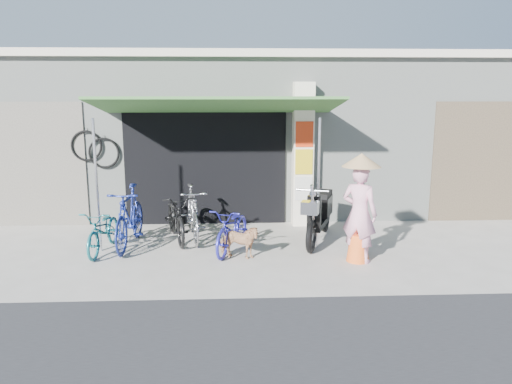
{
  "coord_description": "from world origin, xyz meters",
  "views": [
    {
      "loc": [
        -0.62,
        -7.93,
        2.79
      ],
      "look_at": [
        -0.2,
        1.0,
        1.0
      ],
      "focal_mm": 35.0,
      "sensor_mm": 36.0,
      "label": 1
    }
  ],
  "objects_px": {
    "street_dog": "(239,242)",
    "bike_silver": "(193,213)",
    "bike_navy": "(233,229)",
    "moped": "(320,215)",
    "bike_blue": "(130,217)",
    "bike_teal": "(104,230)",
    "bike_black": "(176,217)",
    "nun": "(360,209)"
  },
  "relations": [
    {
      "from": "nun",
      "to": "bike_silver",
      "type": "bearing_deg",
      "value": 9.55
    },
    {
      "from": "bike_teal",
      "to": "moped",
      "type": "relative_size",
      "value": 0.78
    },
    {
      "from": "bike_silver",
      "to": "bike_navy",
      "type": "bearing_deg",
      "value": -55.82
    },
    {
      "from": "bike_silver",
      "to": "bike_navy",
      "type": "relative_size",
      "value": 1.11
    },
    {
      "from": "nun",
      "to": "bike_black",
      "type": "bearing_deg",
      "value": 12.23
    },
    {
      "from": "bike_black",
      "to": "street_dog",
      "type": "xyz_separation_m",
      "value": [
        1.18,
        -1.18,
        -0.16
      ]
    },
    {
      "from": "bike_teal",
      "to": "bike_blue",
      "type": "relative_size",
      "value": 0.8
    },
    {
      "from": "bike_silver",
      "to": "street_dog",
      "type": "relative_size",
      "value": 2.45
    },
    {
      "from": "bike_blue",
      "to": "nun",
      "type": "xyz_separation_m",
      "value": [
        3.98,
        -0.98,
        0.34
      ]
    },
    {
      "from": "bike_blue",
      "to": "bike_black",
      "type": "bearing_deg",
      "value": 30.8
    },
    {
      "from": "bike_navy",
      "to": "moped",
      "type": "xyz_separation_m",
      "value": [
        1.65,
        0.54,
        0.11
      ]
    },
    {
      "from": "bike_blue",
      "to": "street_dog",
      "type": "distance_m",
      "value": 2.14
    },
    {
      "from": "bike_black",
      "to": "moped",
      "type": "bearing_deg",
      "value": -19.49
    },
    {
      "from": "bike_blue",
      "to": "bike_black",
      "type": "height_order",
      "value": "bike_blue"
    },
    {
      "from": "bike_black",
      "to": "street_dog",
      "type": "distance_m",
      "value": 1.67
    },
    {
      "from": "bike_navy",
      "to": "bike_blue",
      "type": "bearing_deg",
      "value": -171.16
    },
    {
      "from": "bike_silver",
      "to": "bike_teal",
      "type": "bearing_deg",
      "value": -164.83
    },
    {
      "from": "bike_navy",
      "to": "street_dog",
      "type": "xyz_separation_m",
      "value": [
        0.1,
        -0.43,
        -0.11
      ]
    },
    {
      "from": "street_dog",
      "to": "bike_blue",
      "type": "bearing_deg",
      "value": 84.34
    },
    {
      "from": "bike_silver",
      "to": "nun",
      "type": "height_order",
      "value": "nun"
    },
    {
      "from": "bike_black",
      "to": "moped",
      "type": "xyz_separation_m",
      "value": [
        2.72,
        -0.22,
        0.06
      ]
    },
    {
      "from": "bike_navy",
      "to": "bike_black",
      "type": "bearing_deg",
      "value": 164.01
    },
    {
      "from": "bike_black",
      "to": "bike_silver",
      "type": "relative_size",
      "value": 1.01
    },
    {
      "from": "bike_silver",
      "to": "nun",
      "type": "relative_size",
      "value": 0.95
    },
    {
      "from": "street_dog",
      "to": "bike_silver",
      "type": "bearing_deg",
      "value": 51.21
    },
    {
      "from": "bike_teal",
      "to": "moped",
      "type": "height_order",
      "value": "moped"
    },
    {
      "from": "bike_silver",
      "to": "street_dog",
      "type": "height_order",
      "value": "bike_silver"
    },
    {
      "from": "bike_black",
      "to": "nun",
      "type": "relative_size",
      "value": 0.95
    },
    {
      "from": "bike_navy",
      "to": "nun",
      "type": "distance_m",
      "value": 2.25
    },
    {
      "from": "bike_teal",
      "to": "bike_blue",
      "type": "distance_m",
      "value": 0.52
    },
    {
      "from": "bike_black",
      "to": "moped",
      "type": "distance_m",
      "value": 2.73
    },
    {
      "from": "street_dog",
      "to": "bike_navy",
      "type": "bearing_deg",
      "value": 28.87
    },
    {
      "from": "street_dog",
      "to": "nun",
      "type": "relative_size",
      "value": 0.39
    },
    {
      "from": "bike_teal",
      "to": "bike_silver",
      "type": "relative_size",
      "value": 0.87
    },
    {
      "from": "moped",
      "to": "bike_blue",
      "type": "bearing_deg",
      "value": -156.28
    },
    {
      "from": "bike_teal",
      "to": "bike_navy",
      "type": "bearing_deg",
      "value": 3.84
    },
    {
      "from": "bike_black",
      "to": "nun",
      "type": "bearing_deg",
      "value": -38.7
    },
    {
      "from": "bike_navy",
      "to": "street_dog",
      "type": "relative_size",
      "value": 2.21
    },
    {
      "from": "bike_silver",
      "to": "bike_navy",
      "type": "height_order",
      "value": "bike_silver"
    },
    {
      "from": "bike_blue",
      "to": "nun",
      "type": "height_order",
      "value": "nun"
    },
    {
      "from": "bike_blue",
      "to": "street_dog",
      "type": "bearing_deg",
      "value": -17.76
    },
    {
      "from": "street_dog",
      "to": "moped",
      "type": "xyz_separation_m",
      "value": [
        1.54,
        0.96,
        0.22
      ]
    }
  ]
}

